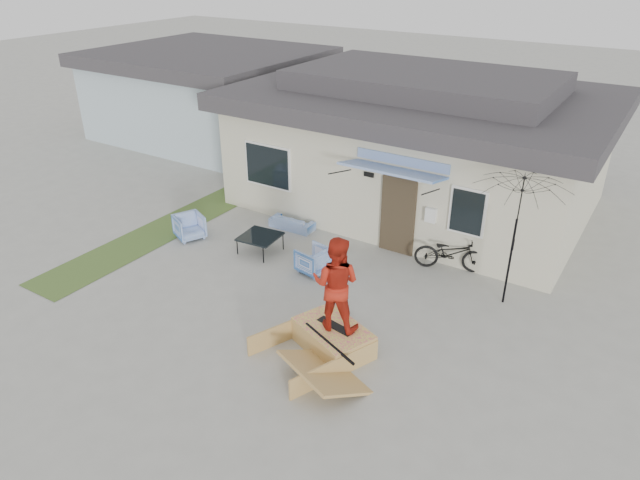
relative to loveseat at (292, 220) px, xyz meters
The scene contains 13 objects.
ground 4.66m from the loveseat, 62.57° to the right, with size 90.00×90.00×0.00m, color #999990.
grass_strip 3.73m from the loveseat, 145.12° to the right, with size 1.40×8.00×0.01m, color #3F5B28.
house 4.73m from the loveseat, 60.96° to the left, with size 10.80×8.49×4.10m.
neighbor_house 10.33m from the loveseat, 144.92° to the left, with size 8.60×7.60×3.50m.
loveseat is the anchor object (origin of this frame).
armchair_left 2.89m from the loveseat, 135.41° to the right, with size 0.74×0.69×0.76m, color #2960B3.
armchair_right 2.57m from the loveseat, 42.92° to the right, with size 0.71×0.67×0.73m, color #2960B3.
coffee_table 1.63m from the loveseat, 86.13° to the right, with size 0.97×0.97×0.48m, color black.
bicycle 4.71m from the loveseat, ahead, with size 0.62×1.79×1.14m, color black.
patio_umbrella 6.49m from the loveseat, ahead, with size 2.04×1.89×2.20m.
skate_ramp 5.67m from the loveseat, 46.57° to the right, with size 1.53×2.04×0.51m, color #B08748, non-canonical shape.
skateboard 5.65m from the loveseat, 46.09° to the right, with size 0.83×0.21×0.05m, color black.
skater 5.79m from the loveseat, 46.09° to the right, with size 0.96×0.74×1.97m, color #B02213.
Camera 1 is at (6.57, -8.02, 7.27)m, focal length 32.22 mm.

